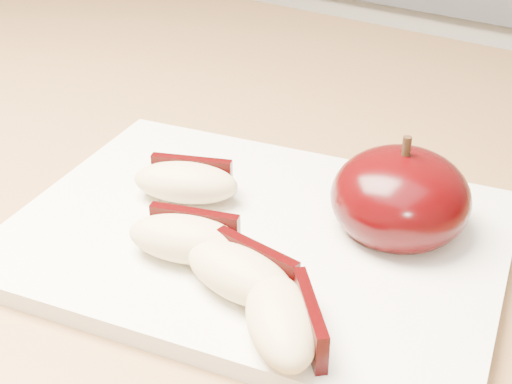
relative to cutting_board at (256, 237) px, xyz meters
The scene contains 6 objects.
cutting_board is the anchor object (origin of this frame).
apple_half 0.09m from the cutting_board, 35.69° to the left, with size 0.10×0.10×0.07m.
apple_wedge_a 0.06m from the cutting_board, behind, with size 0.07×0.05×0.02m.
apple_wedge_b 0.05m from the cutting_board, 111.12° to the right, with size 0.07×0.05×0.02m.
apple_wedge_c 0.06m from the cutting_board, 63.09° to the right, with size 0.07×0.04×0.02m.
apple_wedge_d 0.09m from the cutting_board, 47.74° to the right, with size 0.07×0.07×0.02m.
Camera 1 is at (0.15, 0.12, 1.14)m, focal length 50.00 mm.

